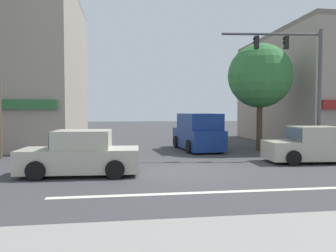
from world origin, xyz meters
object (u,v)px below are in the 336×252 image
object	(u,v)px
utility_pole_far_right	(282,86)
traffic_light_mast	(300,71)
street_tree	(260,76)
sedan_waiting_far	(313,146)
sedan_approaching_near	(81,155)
van_crossing_rightbound	(198,133)

from	to	relation	value
utility_pole_far_right	traffic_light_mast	bearing A→B (deg)	-111.04
street_tree	sedan_waiting_far	distance (m)	5.66
utility_pole_far_right	sedan_approaching_near	bearing A→B (deg)	-142.10
van_crossing_rightbound	traffic_light_mast	bearing A→B (deg)	-40.49
street_tree	sedan_waiting_far	bearing A→B (deg)	-82.56
traffic_light_mast	sedan_waiting_far	distance (m)	3.81
street_tree	van_crossing_rightbound	xyz separation A→B (m)	(-3.40, 0.76, -3.23)
sedan_approaching_near	van_crossing_rightbound	distance (m)	8.84
utility_pole_far_right	traffic_light_mast	xyz separation A→B (m)	(-2.60, -6.76, 0.15)
utility_pole_far_right	van_crossing_rightbound	size ratio (longest dim) A/B	1.64
utility_pole_far_right	traffic_light_mast	size ratio (longest dim) A/B	1.25
sedan_approaching_near	traffic_light_mast	bearing A→B (deg)	17.00
traffic_light_mast	utility_pole_far_right	bearing A→B (deg)	68.96
traffic_light_mast	sedan_approaching_near	world-z (taller)	traffic_light_mast
sedan_waiting_far	utility_pole_far_right	bearing A→B (deg)	71.29
street_tree	van_crossing_rightbound	bearing A→B (deg)	167.38
sedan_waiting_far	van_crossing_rightbound	size ratio (longest dim) A/B	0.89
traffic_light_mast	sedan_waiting_far	world-z (taller)	traffic_light_mast
traffic_light_mast	van_crossing_rightbound	bearing A→B (deg)	139.51
utility_pole_far_right	van_crossing_rightbound	xyz separation A→B (m)	(-6.80, -3.18, -3.02)
sedan_waiting_far	traffic_light_mast	bearing A→B (deg)	82.00
utility_pole_far_right	sedan_approaching_near	distance (m)	16.33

